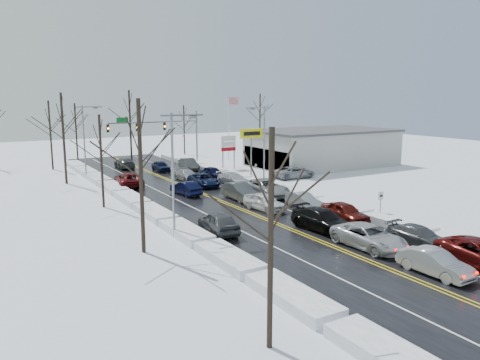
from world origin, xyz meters
TOP-DOWN VIEW (x-y plane):
  - ground at (0.00, 0.00)m, footprint 160.00×160.00m
  - road_surface at (0.00, 2.00)m, footprint 14.00×84.00m
  - snow_bank_left at (-7.60, 2.00)m, footprint 1.95×72.00m
  - snow_bank_right at (7.60, 2.00)m, footprint 1.95×72.00m
  - traffic_signal_mast at (3.45, 27.99)m, footprint 13.28×0.39m
  - tires_plus_sign at (10.50, 15.99)m, footprint 3.20×0.34m
  - used_vehicles_sign at (10.50, 22.00)m, footprint 2.20×0.22m
  - speed_limit_sign at (8.20, -8.00)m, footprint 0.55×0.09m
  - flagpole at (15.17, 30.00)m, footprint 1.87×1.20m
  - dealership_building at (23.98, 18.00)m, footprint 20.40×12.40m
  - streetlight_ne at (8.30, 10.00)m, footprint 3.20×0.25m
  - streetlight_sw at (-8.30, -4.00)m, footprint 3.20×0.25m
  - streetlight_nw at (-8.30, 24.00)m, footprint 3.20×0.25m
  - tree_left_a at (-11.00, -20.00)m, footprint 3.60×3.60m
  - tree_left_b at (-11.50, -6.00)m, footprint 4.00×4.00m
  - tree_left_c at (-10.50, 8.00)m, footprint 3.40×3.40m
  - tree_left_d at (-11.20, 22.00)m, footprint 4.20×4.20m
  - tree_left_e at (-10.80, 34.00)m, footprint 3.80×3.80m
  - tree_far_b at (-6.00, 41.00)m, footprint 3.60×3.60m
  - tree_far_c at (2.00, 39.00)m, footprint 4.40×4.40m
  - tree_far_d at (12.00, 40.50)m, footprint 3.40×3.40m
  - tree_far_e at (28.00, 41.00)m, footprint 4.20×4.20m
  - queued_car_1 at (1.58, -18.30)m, footprint 1.65×4.43m
  - queued_car_2 at (1.93, -12.88)m, footprint 2.68×5.62m
  - queued_car_3 at (1.91, -8.11)m, footprint 2.70×5.79m
  - queued_car_4 at (1.68, -0.49)m, footprint 2.39×4.73m
  - queued_car_5 at (1.92, 4.28)m, footprint 1.92×5.13m
  - queued_car_6 at (1.95, 12.44)m, footprint 2.70×5.28m
  - queued_car_7 at (1.77, 16.73)m, footprint 1.90×4.58m
  - queued_car_8 at (1.62, 24.97)m, footprint 1.79×4.17m
  - queued_car_11 at (5.22, -14.30)m, footprint 2.17×4.75m
  - queued_car_12 at (5.18, -7.04)m, footprint 1.97×4.67m
  - queued_car_13 at (5.34, -1.41)m, footprint 1.49×4.07m
  - queued_car_14 at (5.19, 4.52)m, footprint 2.94×6.17m
  - queued_car_15 at (5.23, 11.37)m, footprint 2.45×4.99m
  - queued_car_16 at (5.32, 16.72)m, footprint 2.02×4.22m
  - queued_car_17 at (5.44, 24.24)m, footprint 2.11×4.86m
  - oncoming_car_0 at (-1.73, 9.15)m, footprint 1.97×4.45m
  - oncoming_car_1 at (-5.44, 16.60)m, footprint 3.40×6.04m
  - oncoming_car_2 at (-1.79, 30.25)m, footprint 2.37×5.24m
  - oncoming_car_3 at (-5.19, -4.56)m, footprint 2.51×5.06m
  - parked_car_0 at (13.97, 11.41)m, footprint 5.53×2.92m
  - parked_car_1 at (16.85, 17.02)m, footprint 2.13×5.22m
  - parked_car_2 at (14.90, 21.62)m, footprint 1.93×4.48m

SIDE VIEW (x-z plane):
  - ground at x=0.00m, z-range 0.00..0.00m
  - snow_bank_left at x=-7.60m, z-range -0.30..0.30m
  - snow_bank_right at x=7.60m, z-range -0.30..0.30m
  - queued_car_1 at x=1.58m, z-range -0.72..0.72m
  - queued_car_2 at x=1.93m, z-range -0.77..0.77m
  - queued_car_3 at x=1.91m, z-range -0.82..0.82m
  - queued_car_4 at x=1.68m, z-range -0.77..0.77m
  - queued_car_5 at x=1.92m, z-range -0.84..0.84m
  - queued_car_6 at x=1.95m, z-range -0.71..0.71m
  - queued_car_7 at x=1.77m, z-range -0.66..0.66m
  - queued_car_8 at x=1.62m, z-range -0.70..0.70m
  - queued_car_11 at x=5.22m, z-range -0.67..0.67m
  - queued_car_12 at x=5.18m, z-range -0.79..0.79m
  - queued_car_13 at x=5.34m, z-range -0.67..0.67m
  - queued_car_14 at x=5.19m, z-range -0.85..0.85m
  - queued_car_15 at x=5.23m, z-range -0.70..0.70m
  - queued_car_16 at x=5.32m, z-range -0.70..0.70m
  - queued_car_17 at x=5.44m, z-range -0.78..0.78m
  - oncoming_car_0 at x=-1.73m, z-range -0.71..0.71m
  - oncoming_car_1 at x=-5.44m, z-range -0.80..0.80m
  - oncoming_car_2 at x=-1.79m, z-range -0.74..0.74m
  - oncoming_car_3 at x=-5.19m, z-range -0.83..0.83m
  - parked_car_0 at x=13.97m, z-range -0.74..0.74m
  - parked_car_1 at x=16.85m, z-range -0.76..0.76m
  - parked_car_2 at x=14.90m, z-range -0.75..0.75m
  - road_surface at x=0.00m, z-range 0.00..0.01m
  - speed_limit_sign at x=8.20m, z-range 0.46..2.81m
  - dealership_building at x=23.98m, z-range 0.01..5.31m
  - used_vehicles_sign at x=10.50m, z-range 0.99..5.64m
  - tires_plus_sign at x=10.50m, z-range 1.99..7.99m
  - streetlight_ne at x=8.30m, z-range 0.81..9.81m
  - streetlight_sw at x=-8.30m, z-range 0.81..9.81m
  - streetlight_nw at x=-8.30m, z-range 0.81..9.81m
  - traffic_signal_mast at x=3.45m, z-range 1.48..9.48m
  - flagpole at x=15.17m, z-range 0.93..10.93m
  - tree_left_c at x=-10.50m, z-range 1.69..10.19m
  - tree_far_d at x=12.00m, z-range 1.69..10.19m
  - tree_left_a at x=-11.00m, z-range 1.79..10.79m
  - tree_far_b at x=-6.00m, z-range 1.79..10.79m
  - tree_left_e at x=-10.80m, z-range 1.89..11.39m
  - tree_left_b at x=-11.50m, z-range 1.99..11.99m
  - tree_left_d at x=-11.20m, z-range 2.08..12.58m
  - tree_far_e at x=28.00m, z-range 2.08..12.58m
  - tree_far_c at x=2.00m, z-range 2.18..13.18m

